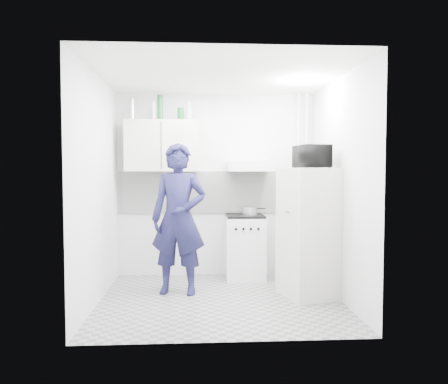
{
  "coord_description": "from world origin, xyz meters",
  "views": [
    {
      "loc": [
        -0.25,
        -5.02,
        1.53
      ],
      "look_at": [
        0.06,
        0.3,
        1.25
      ],
      "focal_mm": 35.0,
      "sensor_mm": 36.0,
      "label": 1
    }
  ],
  "objects": [
    {
      "name": "wall_right",
      "position": [
        1.4,
        0.0,
        1.3
      ],
      "size": [
        0.0,
        2.6,
        2.6
      ],
      "primitive_type": "plane",
      "rotation": [
        1.57,
        0.0,
        -1.57
      ],
      "color": "silver",
      "rests_on": "floor"
    },
    {
      "name": "stove_top",
      "position": [
        0.4,
        1.0,
        0.88
      ],
      "size": [
        0.52,
        0.52,
        0.03
      ],
      "primitive_type": "cube",
      "color": "black",
      "rests_on": "stove"
    },
    {
      "name": "backsplash",
      "position": [
        0.0,
        1.24,
        1.2
      ],
      "size": [
        2.74,
        0.03,
        0.6
      ],
      "primitive_type": "cube",
      "color": "white",
      "rests_on": "wall_back"
    },
    {
      "name": "ceiling_spot_fixture",
      "position": [
        1.0,
        0.2,
        2.57
      ],
      "size": [
        0.1,
        0.1,
        0.02
      ],
      "primitive_type": "cylinder",
      "color": "white",
      "rests_on": "ceiling"
    },
    {
      "name": "bottle_a",
      "position": [
        -1.16,
        1.07,
        2.35
      ],
      "size": [
        0.07,
        0.07,
        0.29
      ],
      "primitive_type": "cylinder",
      "color": "silver",
      "rests_on": "upper_cabinet"
    },
    {
      "name": "saucepan",
      "position": [
        0.47,
        1.01,
        0.95
      ],
      "size": [
        0.19,
        0.19,
        0.11
      ],
      "primitive_type": "cylinder",
      "color": "silver",
      "rests_on": "stove_top"
    },
    {
      "name": "pipe_b",
      "position": [
        1.18,
        1.17,
        1.3
      ],
      "size": [
        0.04,
        0.04,
        2.6
      ],
      "primitive_type": "cylinder",
      "color": "white",
      "rests_on": "floor"
    },
    {
      "name": "pipe_a",
      "position": [
        1.3,
        1.17,
        1.3
      ],
      "size": [
        0.05,
        0.05,
        2.6
      ],
      "primitive_type": "cylinder",
      "color": "white",
      "rests_on": "floor"
    },
    {
      "name": "bottle_e",
      "position": [
        -0.38,
        1.07,
        2.33
      ],
      "size": [
        0.07,
        0.07,
        0.27
      ],
      "primitive_type": "cylinder",
      "color": "#B2B7BC",
      "rests_on": "upper_cabinet"
    },
    {
      "name": "stove",
      "position": [
        0.4,
        1.0,
        0.43
      ],
      "size": [
        0.54,
        0.54,
        0.86
      ],
      "primitive_type": "cube",
      "color": "white",
      "rests_on": "floor"
    },
    {
      "name": "floor",
      "position": [
        0.0,
        0.0,
        0.0
      ],
      "size": [
        2.8,
        2.8,
        0.0
      ],
      "primitive_type": "plane",
      "color": "gray",
      "rests_on": "ground"
    },
    {
      "name": "upper_cabinet",
      "position": [
        -0.75,
        1.07,
        1.85
      ],
      "size": [
        1.0,
        0.35,
        0.7
      ],
      "primitive_type": "cube",
      "color": "silver",
      "rests_on": "wall_back"
    },
    {
      "name": "bottle_c",
      "position": [
        -0.86,
        1.07,
        2.33
      ],
      "size": [
        0.06,
        0.06,
        0.26
      ],
      "primitive_type": "cylinder",
      "color": "#B2B7BC",
      "rests_on": "upper_cabinet"
    },
    {
      "name": "person",
      "position": [
        -0.49,
        0.32,
        0.92
      ],
      "size": [
        0.73,
        0.54,
        1.85
      ],
      "primitive_type": "imported",
      "rotation": [
        0.0,
        0.0,
        -0.16
      ],
      "color": "#18173A",
      "rests_on": "floor"
    },
    {
      "name": "wall_back",
      "position": [
        0.0,
        1.25,
        1.3
      ],
      "size": [
        2.8,
        0.0,
        2.8
      ],
      "primitive_type": "plane",
      "rotation": [
        1.57,
        0.0,
        0.0
      ],
      "color": "silver",
      "rests_on": "floor"
    },
    {
      "name": "ceiling",
      "position": [
        0.0,
        0.0,
        2.6
      ],
      "size": [
        2.8,
        2.8,
        0.0
      ],
      "primitive_type": "plane",
      "color": "white",
      "rests_on": "wall_back"
    },
    {
      "name": "wall_left",
      "position": [
        -1.4,
        0.0,
        1.3
      ],
      "size": [
        0.0,
        2.6,
        2.6
      ],
      "primitive_type": "plane",
      "rotation": [
        1.57,
        0.0,
        1.57
      ],
      "color": "silver",
      "rests_on": "floor"
    },
    {
      "name": "fridge",
      "position": [
        1.1,
        0.11,
        0.77
      ],
      "size": [
        0.78,
        0.78,
        1.54
      ],
      "primitive_type": "cube",
      "rotation": [
        0.0,
        0.0,
        0.26
      ],
      "color": "silver",
      "rests_on": "floor"
    },
    {
      "name": "canister_b",
      "position": [
        -0.49,
        1.07,
        2.29
      ],
      "size": [
        0.09,
        0.09,
        0.18
      ],
      "primitive_type": "cylinder",
      "color": "#144C1E",
      "rests_on": "upper_cabinet"
    },
    {
      "name": "range_hood",
      "position": [
        0.45,
        1.0,
        1.57
      ],
      "size": [
        0.6,
        0.5,
        0.14
      ],
      "primitive_type": "cube",
      "color": "white",
      "rests_on": "wall_back"
    },
    {
      "name": "microwave",
      "position": [
        1.1,
        0.11,
        1.68
      ],
      "size": [
        0.53,
        0.38,
        0.27
      ],
      "primitive_type": "imported",
      "rotation": [
        0.0,
        0.0,
        1.67
      ],
      "color": "black",
      "rests_on": "fridge"
    },
    {
      "name": "bottle_d",
      "position": [
        -0.77,
        1.07,
        2.38
      ],
      "size": [
        0.08,
        0.08,
        0.35
      ],
      "primitive_type": "cylinder",
      "color": "#144C1E",
      "rests_on": "upper_cabinet"
    }
  ]
}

